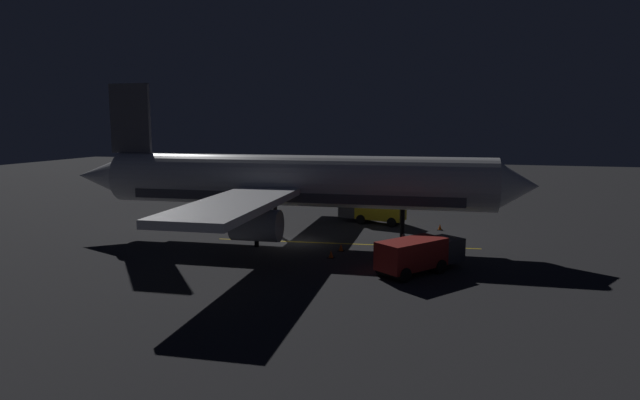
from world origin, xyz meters
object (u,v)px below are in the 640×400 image
at_px(airliner, 289,183).
at_px(catering_truck, 375,209).
at_px(traffic_cone_near_left, 440,227).
at_px(traffic_cone_under_wing, 331,254).
at_px(traffic_cone_near_right, 341,248).
at_px(baggage_truck, 419,255).
at_px(ground_crew_worker, 403,246).

relative_size(airliner, catering_truck, 5.79).
distance_m(catering_truck, traffic_cone_near_left, 6.53).
height_order(catering_truck, traffic_cone_under_wing, catering_truck).
bearing_deg(catering_truck, traffic_cone_near_right, -2.54).
height_order(baggage_truck, traffic_cone_near_right, baggage_truck).
height_order(ground_crew_worker, traffic_cone_under_wing, ground_crew_worker).
bearing_deg(airliner, catering_truck, 150.90).
bearing_deg(airliner, ground_crew_worker, 72.71).
relative_size(traffic_cone_near_right, traffic_cone_under_wing, 1.00).
bearing_deg(traffic_cone_under_wing, airliner, -133.20).
xyz_separation_m(catering_truck, ground_crew_worker, (12.70, 4.25, -0.46)).
relative_size(catering_truck, traffic_cone_near_left, 12.03).
relative_size(catering_truck, traffic_cone_near_right, 12.03).
bearing_deg(ground_crew_worker, catering_truck, -161.49).
distance_m(airliner, traffic_cone_near_left, 14.86).
relative_size(catering_truck, traffic_cone_under_wing, 12.03).
distance_m(catering_truck, ground_crew_worker, 13.40).
xyz_separation_m(baggage_truck, traffic_cone_near_left, (-14.57, 0.58, -0.94)).
distance_m(baggage_truck, traffic_cone_near_left, 14.61).
bearing_deg(ground_crew_worker, traffic_cone_under_wing, -74.52).
height_order(catering_truck, traffic_cone_near_right, catering_truck).
relative_size(ground_crew_worker, traffic_cone_near_left, 3.16).
distance_m(traffic_cone_near_left, traffic_cone_under_wing, 14.25).
bearing_deg(traffic_cone_near_left, traffic_cone_under_wing, -29.21).
bearing_deg(airliner, traffic_cone_near_right, 66.10).
bearing_deg(baggage_truck, airliner, -120.53).
bearing_deg(airliner, traffic_cone_under_wing, 46.80).
height_order(airliner, ground_crew_worker, airliner).
bearing_deg(baggage_truck, catering_truck, -160.79).
bearing_deg(ground_crew_worker, traffic_cone_near_right, -100.02).
bearing_deg(catering_truck, traffic_cone_near_left, 75.24).
relative_size(traffic_cone_near_left, traffic_cone_under_wing, 1.00).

